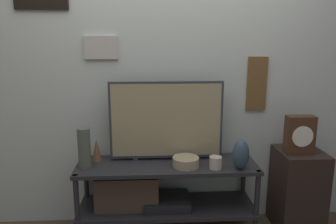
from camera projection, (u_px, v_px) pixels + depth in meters
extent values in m
cube|color=beige|center=(165.00, 64.00, 2.65)|extent=(6.40, 0.06, 2.70)
cube|color=#B7B2A8|center=(101.00, 48.00, 2.55)|extent=(0.26, 0.02, 0.18)
cube|color=slate|center=(101.00, 48.00, 2.54)|extent=(0.23, 0.01, 0.14)
cube|color=brown|center=(257.00, 84.00, 2.68)|extent=(0.16, 0.02, 0.44)
cube|color=beige|center=(257.00, 84.00, 2.68)|extent=(0.12, 0.01, 0.40)
cube|color=#232326|center=(167.00, 165.00, 2.56)|extent=(1.40, 0.43, 0.03)
cube|color=#232326|center=(167.00, 207.00, 2.64)|extent=(1.40, 0.43, 0.03)
cylinder|color=#232326|center=(77.00, 213.00, 2.41)|extent=(0.04, 0.04, 0.60)
cylinder|color=#232326|center=(256.00, 208.00, 2.48)|extent=(0.04, 0.04, 0.60)
cylinder|color=#232326|center=(87.00, 190.00, 2.77)|extent=(0.04, 0.04, 0.60)
cylinder|color=#232326|center=(243.00, 186.00, 2.84)|extent=(0.04, 0.04, 0.60)
cube|color=black|center=(167.00, 201.00, 2.63)|extent=(0.36, 0.30, 0.07)
cube|color=#47382D|center=(127.00, 190.00, 2.59)|extent=(0.49, 0.24, 0.27)
cylinder|color=#333338|center=(135.00, 159.00, 2.63)|extent=(0.05, 0.05, 0.02)
cylinder|color=#333338|center=(196.00, 157.00, 2.66)|extent=(0.05, 0.05, 0.02)
cube|color=#333338|center=(166.00, 120.00, 2.58)|extent=(0.89, 0.04, 0.61)
cube|color=#998C66|center=(166.00, 120.00, 2.56)|extent=(0.86, 0.01, 0.58)
cylinder|color=tan|center=(186.00, 162.00, 2.49)|extent=(0.20, 0.20, 0.07)
cone|color=brown|center=(97.00, 150.00, 2.60)|extent=(0.08, 0.08, 0.18)
cylinder|color=#4C5647|center=(84.00, 148.00, 2.45)|extent=(0.10, 0.10, 0.31)
ellipsoid|color=#2D4251|center=(241.00, 154.00, 2.43)|extent=(0.12, 0.12, 0.23)
cylinder|color=#C1B29E|center=(216.00, 163.00, 2.45)|extent=(0.09, 0.09, 0.09)
cube|color=black|center=(297.00, 190.00, 2.70)|extent=(0.35, 0.38, 0.67)
cube|color=#422819|center=(300.00, 135.00, 2.55)|extent=(0.22, 0.10, 0.30)
cylinder|color=white|center=(303.00, 137.00, 2.50)|extent=(0.16, 0.01, 0.16)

